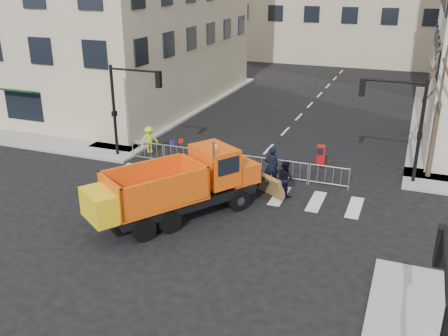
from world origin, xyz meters
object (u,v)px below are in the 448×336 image
at_px(plow_truck, 177,185).
at_px(cop_c, 247,180).
at_px(cop_a, 272,166).
at_px(cop_b, 285,178).
at_px(newspaper_box, 321,155).
at_px(worker, 149,139).

xyz_separation_m(plow_truck, cop_c, (2.04, 3.38, -0.76)).
height_order(cop_a, cop_b, cop_a).
bearing_deg(newspaper_box, cop_b, -114.61).
xyz_separation_m(cop_b, newspaper_box, (0.86, 4.50, -0.20)).
bearing_deg(plow_truck, cop_b, -10.01).
relative_size(cop_a, worker, 1.28).
bearing_deg(newspaper_box, cop_c, -130.43).
xyz_separation_m(cop_a, cop_b, (0.99, -1.09, -0.12)).
relative_size(plow_truck, cop_c, 5.58).
relative_size(cop_a, cop_c, 1.28).
height_order(plow_truck, cop_c, plow_truck).
distance_m(cop_b, worker, 9.46).
distance_m(cop_c, worker, 8.09).
xyz_separation_m(cop_b, worker, (-9.03, 2.83, 0.05)).
bearing_deg(cop_c, cop_a, -169.04).
bearing_deg(cop_a, cop_b, 104.95).
height_order(cop_b, worker, cop_b).
bearing_deg(cop_b, plow_truck, 73.78).
bearing_deg(plow_truck, worker, 70.72).
distance_m(cop_a, worker, 8.23).
relative_size(plow_truck, cop_a, 4.37).
distance_m(cop_a, cop_c, 1.89).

